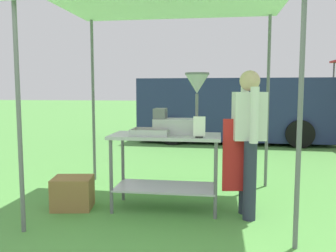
{
  "coord_description": "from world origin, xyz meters",
  "views": [
    {
      "loc": [
        0.81,
        -2.63,
        1.41
      ],
      "look_at": [
        0.2,
        1.56,
        0.96
      ],
      "focal_mm": 37.59,
      "sensor_mm": 36.0,
      "label": 1
    }
  ],
  "objects_px": {
    "donut_cart": "(166,155)",
    "menu_sign": "(199,129)",
    "donut_tray": "(150,133)",
    "donut_fryer": "(183,110)",
    "stall_canopy": "(167,3)",
    "vendor": "(248,136)",
    "van_navy": "(234,109)",
    "supply_crate": "(73,193)"
  },
  "relations": [
    {
      "from": "donut_cart",
      "to": "menu_sign",
      "type": "distance_m",
      "value": 0.57
    },
    {
      "from": "donut_tray",
      "to": "donut_fryer",
      "type": "relative_size",
      "value": 0.61
    },
    {
      "from": "donut_tray",
      "to": "stall_canopy",
      "type": "bearing_deg",
      "value": 42.84
    },
    {
      "from": "menu_sign",
      "to": "vendor",
      "type": "xyz_separation_m",
      "value": [
        0.53,
        0.1,
        -0.08
      ]
    },
    {
      "from": "donut_cart",
      "to": "vendor",
      "type": "xyz_separation_m",
      "value": [
        0.93,
        -0.12,
        0.26
      ]
    },
    {
      "from": "stall_canopy",
      "to": "donut_cart",
      "type": "relative_size",
      "value": 2.2
    },
    {
      "from": "van_navy",
      "to": "vendor",
      "type": "bearing_deg",
      "value": -90.82
    },
    {
      "from": "donut_cart",
      "to": "donut_fryer",
      "type": "relative_size",
      "value": 1.78
    },
    {
      "from": "donut_fryer",
      "to": "supply_crate",
      "type": "relative_size",
      "value": 1.41
    },
    {
      "from": "stall_canopy",
      "to": "van_navy",
      "type": "xyz_separation_m",
      "value": [
        1.01,
        5.67,
        -1.52
      ]
    },
    {
      "from": "stall_canopy",
      "to": "vendor",
      "type": "relative_size",
      "value": 1.74
    },
    {
      "from": "menu_sign",
      "to": "vendor",
      "type": "distance_m",
      "value": 0.54
    },
    {
      "from": "vendor",
      "to": "van_navy",
      "type": "height_order",
      "value": "van_navy"
    },
    {
      "from": "stall_canopy",
      "to": "supply_crate",
      "type": "bearing_deg",
      "value": -167.37
    },
    {
      "from": "donut_tray",
      "to": "menu_sign",
      "type": "distance_m",
      "value": 0.6
    },
    {
      "from": "donut_fryer",
      "to": "vendor",
      "type": "xyz_separation_m",
      "value": [
        0.73,
        -0.2,
        -0.26
      ]
    },
    {
      "from": "donut_fryer",
      "to": "supply_crate",
      "type": "bearing_deg",
      "value": -169.98
    },
    {
      "from": "donut_fryer",
      "to": "donut_tray",
      "type": "bearing_deg",
      "value": -159.25
    },
    {
      "from": "menu_sign",
      "to": "donut_tray",
      "type": "bearing_deg",
      "value": 163.98
    },
    {
      "from": "donut_tray",
      "to": "donut_fryer",
      "type": "distance_m",
      "value": 0.47
    },
    {
      "from": "donut_cart",
      "to": "menu_sign",
      "type": "xyz_separation_m",
      "value": [
        0.4,
        -0.22,
        0.34
      ]
    },
    {
      "from": "donut_cart",
      "to": "vendor",
      "type": "bearing_deg",
      "value": -7.26
    },
    {
      "from": "donut_tray",
      "to": "vendor",
      "type": "bearing_deg",
      "value": -3.24
    },
    {
      "from": "supply_crate",
      "to": "van_navy",
      "type": "bearing_deg",
      "value": 70.43
    },
    {
      "from": "donut_tray",
      "to": "van_navy",
      "type": "bearing_deg",
      "value": 78.56
    },
    {
      "from": "menu_sign",
      "to": "van_navy",
      "type": "relative_size",
      "value": 0.05
    },
    {
      "from": "donut_cart",
      "to": "donut_fryer",
      "type": "xyz_separation_m",
      "value": [
        0.2,
        0.08,
        0.52
      ]
    },
    {
      "from": "donut_fryer",
      "to": "menu_sign",
      "type": "distance_m",
      "value": 0.41
    },
    {
      "from": "stall_canopy",
      "to": "van_navy",
      "type": "height_order",
      "value": "stall_canopy"
    },
    {
      "from": "donut_cart",
      "to": "van_navy",
      "type": "bearing_deg",
      "value": 80.06
    },
    {
      "from": "van_navy",
      "to": "donut_tray",
      "type": "bearing_deg",
      "value": -101.44
    },
    {
      "from": "stall_canopy",
      "to": "donut_tray",
      "type": "bearing_deg",
      "value": -137.16
    },
    {
      "from": "donut_tray",
      "to": "vendor",
      "type": "xyz_separation_m",
      "value": [
        1.09,
        -0.06,
        -0.0
      ]
    },
    {
      "from": "donut_fryer",
      "to": "vendor",
      "type": "distance_m",
      "value": 0.8
    },
    {
      "from": "vendor",
      "to": "supply_crate",
      "type": "height_order",
      "value": "vendor"
    },
    {
      "from": "vendor",
      "to": "donut_cart",
      "type": "bearing_deg",
      "value": 172.74
    },
    {
      "from": "donut_tray",
      "to": "donut_fryer",
      "type": "xyz_separation_m",
      "value": [
        0.36,
        0.14,
        0.26
      ]
    },
    {
      "from": "vendor",
      "to": "supply_crate",
      "type": "xyz_separation_m",
      "value": [
        -2.02,
        -0.03,
        -0.72
      ]
    },
    {
      "from": "donut_cart",
      "to": "donut_fryer",
      "type": "height_order",
      "value": "donut_fryer"
    },
    {
      "from": "stall_canopy",
      "to": "donut_cart",
      "type": "height_order",
      "value": "stall_canopy"
    },
    {
      "from": "donut_tray",
      "to": "supply_crate",
      "type": "relative_size",
      "value": 0.86
    },
    {
      "from": "menu_sign",
      "to": "van_navy",
      "type": "distance_m",
      "value": 6.02
    }
  ]
}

